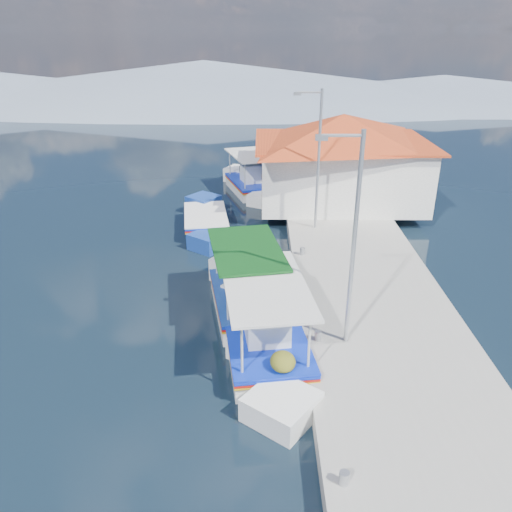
{
  "coord_description": "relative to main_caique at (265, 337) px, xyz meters",
  "views": [
    {
      "loc": [
        2.14,
        -10.13,
        8.68
      ],
      "look_at": [
        1.98,
        6.08,
        1.3
      ],
      "focal_mm": 35.08,
      "sensor_mm": 36.0,
      "label": 1
    }
  ],
  "objects": [
    {
      "name": "main_caique",
      "position": [
        0.0,
        0.0,
        0.0
      ],
      "size": [
        2.92,
        7.58,
        2.52
      ],
      "rotation": [
        0.0,
        0.0,
        -0.14
      ],
      "color": "silver",
      "rests_on": "ground"
    },
    {
      "name": "caique_far",
      "position": [
        -0.74,
        15.91,
        -0.03
      ],
      "size": [
        3.45,
        6.68,
        2.46
      ],
      "rotation": [
        0.0,
        0.0,
        -0.31
      ],
      "color": "silver",
      "rests_on": "ground"
    },
    {
      "name": "bollards",
      "position": [
        1.51,
        3.09,
        0.16
      ],
      "size": [
        0.2,
        17.2,
        0.3
      ],
      "color": "#A5A8AD",
      "rests_on": "quay"
    },
    {
      "name": "harbor_building",
      "position": [
        3.91,
        12.84,
        2.29
      ],
      "size": [
        10.49,
        10.49,
        4.4
      ],
      "color": "white",
      "rests_on": "quay"
    },
    {
      "name": "mountain_ridge",
      "position": [
        4.25,
        53.84,
        1.55
      ],
      "size": [
        171.4,
        96.0,
        5.5
      ],
      "color": "slate",
      "rests_on": "ground"
    },
    {
      "name": "quay",
      "position": [
        3.61,
        3.84,
        -0.24
      ],
      "size": [
        5.0,
        44.0,
        0.5
      ],
      "primitive_type": "cube",
      "color": "gray",
      "rests_on": "ground"
    },
    {
      "name": "caique_blue_hull",
      "position": [
        -2.74,
        9.92,
        -0.17
      ],
      "size": [
        2.54,
        6.51,
        1.17
      ],
      "rotation": [
        0.0,
        0.0,
        -0.14
      ],
      "color": "navy",
      "rests_on": "ground"
    },
    {
      "name": "caique_green_canopy",
      "position": [
        -0.59,
        2.3,
        -0.09
      ],
      "size": [
        2.93,
        6.92,
        2.63
      ],
      "rotation": [
        0.0,
        0.0,
        -0.18
      ],
      "color": "silver",
      "rests_on": "ground"
    },
    {
      "name": "lamp_post_far",
      "position": [
        2.22,
        8.84,
        3.37
      ],
      "size": [
        1.21,
        0.14,
        6.0
      ],
      "color": "#A5A8AD",
      "rests_on": "quay"
    },
    {
      "name": "ground",
      "position": [
        -2.29,
        -2.16,
        -0.49
      ],
      "size": [
        160.0,
        160.0,
        0.0
      ],
      "primitive_type": "plane",
      "color": "black",
      "rests_on": "ground"
    },
    {
      "name": "lamp_post_near",
      "position": [
        2.22,
        -0.16,
        3.37
      ],
      "size": [
        1.21,
        0.14,
        6.0
      ],
      "color": "#A5A8AD",
      "rests_on": "quay"
    }
  ]
}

